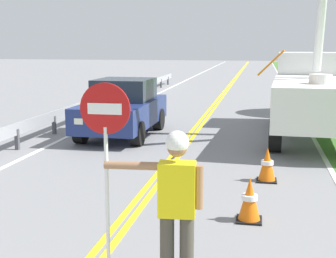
{
  "coord_description": "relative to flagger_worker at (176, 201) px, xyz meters",
  "views": [
    {
      "loc": [
        2.01,
        -0.96,
        2.73
      ],
      "look_at": [
        0.38,
        7.4,
        1.2
      ],
      "focal_mm": 50.6,
      "sensor_mm": 36.0,
      "label": 1
    }
  ],
  "objects": [
    {
      "name": "oncoming_sedan_nearest",
      "position": [
        -3.18,
        8.7,
        -0.21
      ],
      "size": [
        1.96,
        4.13,
        1.7
      ],
      "color": "navy",
      "rests_on": "ground"
    },
    {
      "name": "edge_line_left",
      "position": [
        -4.75,
        16.1,
        -1.04
      ],
      "size": [
        0.12,
        110.0,
        0.01
      ],
      "primitive_type": "cube",
      "color": "silver",
      "rests_on": "ground"
    },
    {
      "name": "centerline_yellow_right",
      "position": [
        -1.06,
        16.1,
        -1.04
      ],
      "size": [
        0.11,
        110.0,
        0.01
      ],
      "primitive_type": "cube",
      "color": "yellow",
      "rests_on": "ground"
    },
    {
      "name": "stop_sign_paddle",
      "position": [
        -0.77,
        -0.06,
        0.66
      ],
      "size": [
        0.56,
        0.04,
        2.33
      ],
      "color": "silver",
      "rests_on": "ground"
    },
    {
      "name": "edge_line_right",
      "position": [
        2.45,
        16.1,
        -1.04
      ],
      "size": [
        0.12,
        110.0,
        0.01
      ],
      "primitive_type": "cube",
      "color": "silver",
      "rests_on": "ground"
    },
    {
      "name": "traffic_cone_mid",
      "position": [
        1.05,
        4.58,
        -0.71
      ],
      "size": [
        0.4,
        0.4,
        0.7
      ],
      "color": "orange",
      "rests_on": "ground"
    },
    {
      "name": "centerline_yellow_left",
      "position": [
        -1.24,
        16.1,
        -1.04
      ],
      "size": [
        0.11,
        110.0,
        0.01
      ],
      "primitive_type": "cube",
      "color": "yellow",
      "rests_on": "ground"
    },
    {
      "name": "traffic_cone_lead",
      "position": [
        0.76,
        2.3,
        -0.71
      ],
      "size": [
        0.4,
        0.4,
        0.7
      ],
      "color": "orange",
      "rests_on": "ground"
    },
    {
      "name": "utility_bucket_truck",
      "position": [
        2.44,
        9.8,
        0.39
      ],
      "size": [
        2.97,
        6.91,
        6.18
      ],
      "color": "white",
      "rests_on": "ground"
    },
    {
      "name": "flagger_worker",
      "position": [
        0.0,
        0.0,
        0.0
      ],
      "size": [
        1.09,
        0.27,
        1.83
      ],
      "color": "#474238",
      "rests_on": "ground"
    },
    {
      "name": "guardrail_left_shoulder",
      "position": [
        -5.35,
        12.0,
        -0.53
      ],
      "size": [
        0.1,
        32.0,
        0.71
      ],
      "color": "#9EA0A3",
      "rests_on": "ground"
    }
  ]
}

